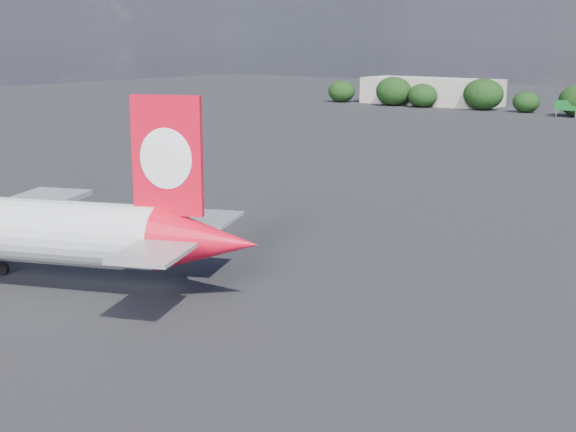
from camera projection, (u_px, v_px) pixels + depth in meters
The scene contains 3 objects.
ground at pixel (410, 195), 106.94m from camera, with size 500.00×500.00×0.00m, color black.
terminal_building at pixel (431, 91), 246.97m from camera, with size 42.00×16.00×8.00m.
highway_sign at pixel (566, 106), 207.02m from camera, with size 6.00×0.30×4.50m.
Camera 1 is at (50.46, -33.42, 20.87)m, focal length 50.00 mm.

